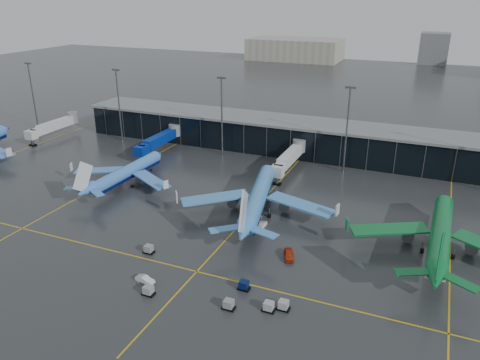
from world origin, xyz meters
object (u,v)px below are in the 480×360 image
at_px(airliner_klm_near, 258,187).
at_px(airliner_aer_lingus, 443,222).
at_px(baggage_carts, 217,289).
at_px(service_van_red, 289,254).
at_px(airliner_arkefly, 127,165).
at_px(service_van_white, 145,279).
at_px(mobile_airstair, 260,223).

distance_m(airliner_klm_near, airliner_aer_lingus, 41.06).
bearing_deg(baggage_carts, airliner_klm_near, 98.65).
xyz_separation_m(baggage_carts, service_van_red, (8.19, 16.30, 0.05)).
xyz_separation_m(airliner_arkefly, airliner_aer_lingus, (81.02, -5.10, 0.87)).
xyz_separation_m(airliner_aer_lingus, service_van_white, (-49.66, -33.58, -5.99)).
height_order(baggage_carts, service_van_white, baggage_carts).
height_order(mobile_airstair, service_van_red, mobile_airstair).
xyz_separation_m(mobile_airstair, service_van_red, (10.27, -10.61, 0.04)).
xyz_separation_m(service_van_red, service_van_white, (-21.94, -18.72, -0.17)).
bearing_deg(airliner_arkefly, airliner_aer_lingus, -2.03).
relative_size(airliner_aer_lingus, service_van_white, 11.09).
bearing_deg(airliner_arkefly, baggage_carts, -37.23).
relative_size(mobile_airstair, service_van_white, 0.88).
distance_m(mobile_airstair, service_van_red, 14.77).
distance_m(airliner_klm_near, baggage_carts, 34.37).
xyz_separation_m(airliner_arkefly, mobile_airstair, (43.03, -9.35, -4.99)).
height_order(airliner_arkefly, airliner_aer_lingus, airliner_aer_lingus).
distance_m(baggage_carts, mobile_airstair, 27.00).
bearing_deg(airliner_aer_lingus, baggage_carts, -137.80).
xyz_separation_m(airliner_aer_lingus, service_van_red, (-27.72, -14.86, -5.83)).
distance_m(airliner_aer_lingus, baggage_carts, 47.91).
relative_size(airliner_klm_near, mobile_airstair, 12.92).
height_order(airliner_arkefly, service_van_red, airliner_arkefly).
relative_size(airliner_arkefly, service_van_white, 9.63).
bearing_deg(airliner_klm_near, baggage_carts, -93.64).
height_order(airliner_klm_near, airliner_aer_lingus, airliner_klm_near).
xyz_separation_m(airliner_klm_near, mobile_airstair, (3.01, -6.53, -6.07)).
relative_size(baggage_carts, service_van_red, 7.10).
distance_m(airliner_arkefly, service_van_red, 57.13).
bearing_deg(service_van_white, airliner_arkefly, 46.18).
height_order(airliner_klm_near, mobile_airstair, airliner_klm_near).
bearing_deg(service_van_white, mobile_airstair, -14.54).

